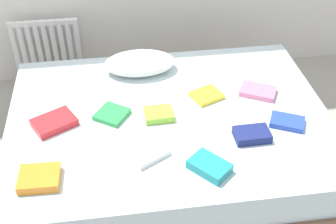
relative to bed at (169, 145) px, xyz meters
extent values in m
plane|color=#9E998E|center=(0.00, 0.00, -0.25)|extent=(8.00, 8.00, 0.00)
cube|color=brown|center=(0.00, 0.00, -0.11)|extent=(2.00, 1.50, 0.28)
cube|color=silver|center=(0.00, 0.00, 0.14)|extent=(1.96, 1.46, 0.22)
cylinder|color=white|center=(-1.10, 1.20, 0.10)|extent=(0.04, 0.04, 0.49)
cylinder|color=white|center=(-1.04, 1.20, 0.10)|extent=(0.04, 0.04, 0.49)
cylinder|color=white|center=(-0.97, 1.20, 0.10)|extent=(0.04, 0.04, 0.49)
cylinder|color=white|center=(-0.91, 1.20, 0.10)|extent=(0.04, 0.04, 0.49)
cylinder|color=white|center=(-0.85, 1.20, 0.10)|extent=(0.04, 0.04, 0.49)
cylinder|color=white|center=(-0.78, 1.20, 0.10)|extent=(0.04, 0.04, 0.49)
cylinder|color=white|center=(-0.72, 1.20, 0.10)|extent=(0.04, 0.04, 0.49)
cylinder|color=white|center=(-0.66, 1.20, 0.10)|extent=(0.04, 0.04, 0.49)
cylinder|color=white|center=(-0.59, 1.20, 0.10)|extent=(0.04, 0.04, 0.49)
cube|color=white|center=(-0.85, 1.20, 0.33)|extent=(0.55, 0.04, 0.04)
cube|color=white|center=(-0.85, 1.20, -0.12)|extent=(0.55, 0.04, 0.04)
ellipsoid|color=white|center=(-0.13, 0.52, 0.32)|extent=(0.49, 0.30, 0.13)
cube|color=orange|center=(-0.74, -0.45, 0.28)|extent=(0.21, 0.18, 0.05)
cube|color=#2847B7|center=(0.68, -0.19, 0.27)|extent=(0.24, 0.21, 0.03)
cube|color=red|center=(-0.69, -0.01, 0.28)|extent=(0.29, 0.27, 0.04)
cube|color=pink|center=(0.60, 0.14, 0.27)|extent=(0.27, 0.24, 0.03)
cube|color=teal|center=(0.14, -0.49, 0.28)|extent=(0.24, 0.25, 0.05)
cube|color=green|center=(-0.35, 0.03, 0.27)|extent=(0.24, 0.24, 0.03)
cube|color=white|center=(-0.16, -0.34, 0.27)|extent=(0.25, 0.22, 0.03)
cube|color=yellow|center=(0.26, 0.14, 0.27)|extent=(0.23, 0.21, 0.03)
cube|color=navy|center=(0.44, -0.28, 0.28)|extent=(0.20, 0.14, 0.05)
cube|color=#8CC638|center=(-0.07, -0.02, 0.27)|extent=(0.18, 0.15, 0.04)
camera|label=1|loc=(-0.30, -2.09, 1.94)|focal=47.20mm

